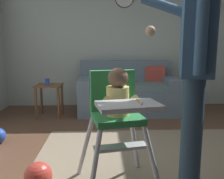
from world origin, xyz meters
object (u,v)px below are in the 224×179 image
object	(u,v)px
couch	(127,92)
high_chair	(117,106)
toy_ball_second	(38,176)
sippy_cup	(47,82)
side_table	(49,93)
adult_standing	(194,67)

from	to	relation	value
couch	high_chair	size ratio (longest dim) A/B	1.68
toy_ball_second	sippy_cup	bearing A→B (deg)	99.94
toy_ball_second	sippy_cup	size ratio (longest dim) A/B	2.21
couch	toy_ball_second	distance (m)	2.53
side_table	sippy_cup	world-z (taller)	sippy_cup
couch	sippy_cup	bearing A→B (deg)	-77.58
couch	side_table	world-z (taller)	couch
high_chair	side_table	world-z (taller)	high_chair
side_table	high_chair	bearing A→B (deg)	-64.95
toy_ball_second	side_table	world-z (taller)	side_table
toy_ball_second	adult_standing	bearing A→B (deg)	-6.85
adult_standing	side_table	size ratio (longest dim) A/B	3.32
toy_ball_second	high_chair	bearing A→B (deg)	-0.16
side_table	sippy_cup	distance (m)	0.19
adult_standing	sippy_cup	distance (m)	2.69
high_chair	adult_standing	xyz separation A→B (m)	(0.53, -0.14, 0.31)
high_chair	sippy_cup	bearing A→B (deg)	-165.93
couch	sippy_cup	xyz separation A→B (m)	(-1.29, -0.28, 0.24)
high_chair	sippy_cup	distance (m)	2.28
toy_ball_second	sippy_cup	xyz separation A→B (m)	(-0.36, 2.05, 0.46)
couch	adult_standing	world-z (taller)	adult_standing
toy_ball_second	sippy_cup	distance (m)	2.14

